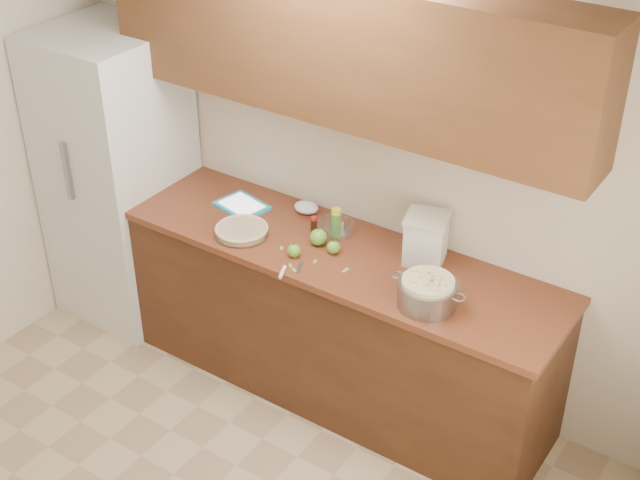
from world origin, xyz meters
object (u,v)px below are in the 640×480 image
Objects in this scene: flour_canister at (426,238)px; tablet at (242,206)px; pie at (242,231)px; colander at (427,293)px.

flour_canister is 0.83× the size of tablet.
pie is 0.94× the size of tablet.
pie reaches higher than tablet.
colander is at bearing -0.25° from pie.
flour_canister reaches higher than tablet.
colander is at bearing 2.40° from tablet.
flour_canister is at bearing 17.82° from tablet.
pie is 1.14× the size of flour_canister.
flour_canister is at bearing 119.84° from colander.
tablet is (-1.09, -0.10, -0.12)m from flour_canister.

